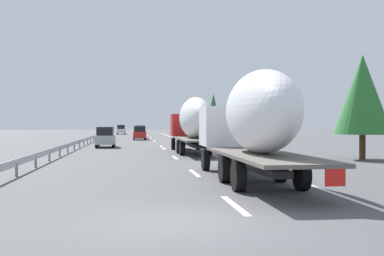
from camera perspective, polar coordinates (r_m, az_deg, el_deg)
name	(u,v)px	position (r m, az deg, el deg)	size (l,w,h in m)	color
ground_plane	(142,145)	(51.03, -5.99, -2.03)	(260.00, 260.00, 0.00)	#4C4C4F
lane_stripe_0	(235,205)	(13.46, 5.12, -9.20)	(3.20, 0.20, 0.01)	white
lane_stripe_1	(194,173)	(21.95, 0.28, -5.41)	(3.20, 0.20, 0.01)	white
lane_stripe_2	(175,157)	(31.96, -2.06, -3.55)	(3.20, 0.20, 0.01)	white
lane_stripe_3	(164,149)	(43.28, -3.39, -2.48)	(3.20, 0.20, 0.01)	white
lane_stripe_4	(161,146)	(47.53, -3.73, -2.21)	(3.20, 0.20, 0.01)	white
lane_stripe_5	(154,141)	(62.18, -4.53, -1.56)	(3.20, 0.20, 0.01)	white
lane_stripe_6	(150,138)	(76.94, -5.03, -1.16)	(3.20, 0.20, 0.01)	white
lane_stripe_7	(151,138)	(74.09, -4.95, -1.23)	(3.20, 0.20, 0.01)	white
lane_stripe_8	(148,136)	(89.30, -5.32, -0.93)	(3.20, 0.20, 0.01)	white
edge_line_right	(188,143)	(56.39, -0.49, -1.78)	(110.00, 0.20, 0.01)	white
truck_lead	(193,121)	(36.51, 0.13, 0.79)	(14.34, 2.55, 4.23)	#B21919
truck_trailing	(252,121)	(18.66, 7.20, 0.89)	(13.43, 2.55, 4.21)	silver
car_white_van	(121,130)	(101.65, -8.49, -0.20)	(4.17, 1.78, 2.00)	white
car_blue_sedan	(140,132)	(75.53, -6.23, -0.46)	(4.06, 1.76, 1.97)	#28479E
car_red_compact	(140,133)	(67.01, -6.31, -0.61)	(4.03, 1.80, 1.90)	red
car_silver_hatch	(105,137)	(46.36, -10.33, -1.09)	(4.47, 1.76, 1.96)	#ADB2B7
road_sign	(193,125)	(61.52, 0.07, 0.37)	(0.10, 0.90, 3.03)	gray
tree_0	(242,118)	(62.53, 5.98, 1.22)	(2.84, 2.84, 4.80)	#472D19
tree_1	(203,117)	(97.50, 1.35, 1.37)	(2.78, 2.78, 6.10)	#472D19
tree_2	(187,115)	(93.87, -0.59, 1.55)	(2.48, 2.48, 6.05)	#472D19
tree_3	(363,95)	(32.09, 19.77, 3.79)	(3.58, 3.58, 6.67)	#472D19
tree_4	(213,110)	(76.43, 2.59, 2.16)	(2.54, 2.54, 7.05)	#472D19
guardrail_median	(88,139)	(54.22, -12.40, -1.28)	(94.00, 0.10, 0.76)	#9EA0A5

